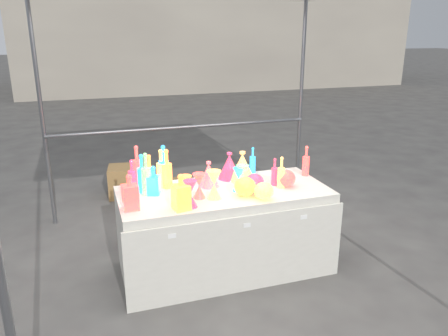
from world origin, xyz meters
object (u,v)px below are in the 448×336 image
object	(u,v)px
decanter_0	(181,192)
globe_0	(245,188)
cardboard_box_closed	(130,181)
hourglass_0	(199,186)
display_table	(224,230)
bottle_0	(150,171)

from	to	relation	value
decanter_0	globe_0	world-z (taller)	decanter_0
cardboard_box_closed	hourglass_0	xyz separation A→B (m)	(0.34, -2.22, 0.66)
globe_0	display_table	bearing A→B (deg)	125.45
bottle_0	globe_0	xyz separation A→B (m)	(0.72, -0.44, -0.08)
hourglass_0	decanter_0	bearing A→B (deg)	-135.31
display_table	bottle_0	distance (m)	0.84
bottle_0	decanter_0	distance (m)	0.58
bottle_0	decanter_0	xyz separation A→B (m)	(0.15, -0.56, -0.01)
cardboard_box_closed	globe_0	bearing A→B (deg)	-64.52
bottle_0	hourglass_0	bearing A→B (deg)	-46.59
display_table	globe_0	distance (m)	0.50
bottle_0	cardboard_box_closed	bearing A→B (deg)	89.82
display_table	hourglass_0	xyz separation A→B (m)	(-0.25, -0.10, 0.48)
bottle_0	hourglass_0	size ratio (longest dim) A/B	1.44
decanter_0	globe_0	distance (m)	0.58
display_table	cardboard_box_closed	xyz separation A→B (m)	(-0.59, 2.12, -0.18)
display_table	hourglass_0	size ratio (longest dim) A/B	8.77
bottle_0	decanter_0	world-z (taller)	bottle_0
cardboard_box_closed	globe_0	world-z (taller)	globe_0
bottle_0	globe_0	world-z (taller)	bottle_0
cardboard_box_closed	hourglass_0	bearing A→B (deg)	-73.06
globe_0	bottle_0	bearing A→B (deg)	148.51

